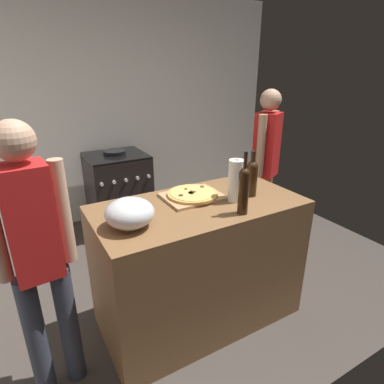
% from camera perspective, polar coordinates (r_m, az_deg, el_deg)
% --- Properties ---
extents(ground_plane, '(4.46, 3.31, 0.02)m').
position_cam_1_polar(ground_plane, '(3.19, -5.80, -12.94)').
color(ground_plane, '#3F3833').
extents(kitchen_wall_rear, '(4.46, 0.10, 2.60)m').
position_cam_1_polar(kitchen_wall_rear, '(4.00, -15.13, 13.74)').
color(kitchen_wall_rear, beige).
rests_on(kitchen_wall_rear, ground_plane).
extents(counter, '(1.41, 0.72, 0.93)m').
position_cam_1_polar(counter, '(2.37, 1.24, -12.52)').
color(counter, brown).
rests_on(counter, ground_plane).
extents(cutting_board, '(0.40, 0.32, 0.02)m').
position_cam_1_polar(cutting_board, '(2.23, 0.18, -0.79)').
color(cutting_board, tan).
rests_on(cutting_board, counter).
extents(pizza, '(0.35, 0.35, 0.03)m').
position_cam_1_polar(pizza, '(2.22, 0.17, -0.30)').
color(pizza, tan).
rests_on(pizza, cutting_board).
extents(mixing_bowl, '(0.28, 0.28, 0.17)m').
position_cam_1_polar(mixing_bowl, '(1.84, -11.05, -3.69)').
color(mixing_bowl, '#B2B2B7').
rests_on(mixing_bowl, counter).
extents(paper_towel_roll, '(0.10, 0.10, 0.29)m').
position_cam_1_polar(paper_towel_roll, '(2.16, 7.82, 2.03)').
color(paper_towel_roll, white).
rests_on(paper_towel_roll, counter).
extents(wine_bottle_dark, '(0.08, 0.08, 0.32)m').
position_cam_1_polar(wine_bottle_dark, '(2.27, 10.59, 2.73)').
color(wine_bottle_dark, '#331E0F').
rests_on(wine_bottle_dark, counter).
extents(wine_bottle_green, '(0.07, 0.07, 0.39)m').
position_cam_1_polar(wine_bottle_green, '(1.97, 9.19, 0.60)').
color(wine_bottle_green, '#331E0F').
rests_on(wine_bottle_green, counter).
extents(stove, '(0.65, 0.63, 0.91)m').
position_cam_1_polar(stove, '(3.82, -12.93, 0.22)').
color(stove, black).
rests_on(stove, ground_plane).
extents(person_in_stripes, '(0.39, 0.22, 1.58)m').
position_cam_1_polar(person_in_stripes, '(1.83, -25.91, -9.85)').
color(person_in_stripes, '#383D4C').
rests_on(person_in_stripes, ground_plane).
extents(person_in_red, '(0.35, 0.28, 1.61)m').
position_cam_1_polar(person_in_red, '(3.18, 12.92, 5.10)').
color(person_in_red, '#D88C4C').
rests_on(person_in_red, ground_plane).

